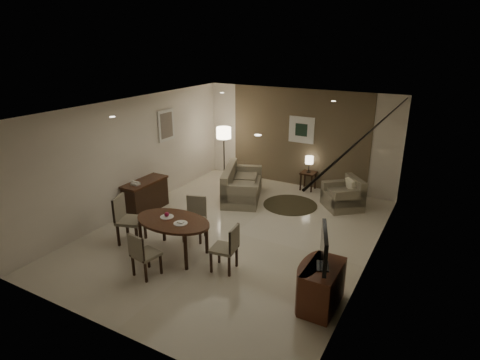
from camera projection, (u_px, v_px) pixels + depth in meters
The scene contains 31 objects.
room_shell at pixel (245, 168), 8.50m from camera, with size 5.50×7.00×2.70m.
taupe_accent at pixel (298, 138), 11.04m from camera, with size 3.96×0.03×2.70m, color brown.
curtain_wall at pixel (369, 199), 6.95m from camera, with size 0.08×6.70×2.58m, color beige, non-canonical shape.
curtain_rod at pixel (378, 124), 6.51m from camera, with size 0.03×0.03×6.80m, color black.
art_back_frame at pixel (301, 130), 10.89m from camera, with size 0.72×0.03×0.72m, color silver.
art_back_canvas at pixel (301, 130), 10.88m from camera, with size 0.34×0.01×0.34m, color black.
art_left_frame at pixel (166, 125), 10.24m from camera, with size 0.03×0.60×0.80m, color silver.
art_left_canvas at pixel (167, 125), 10.23m from camera, with size 0.01×0.46×0.64m, color gray.
downlight_nl at pixel (112, 117), 6.88m from camera, with size 0.10×0.10×0.01m, color white.
downlight_nr at pixel (258, 135), 5.60m from camera, with size 0.10×0.10×0.01m, color white.
downlight_fl at pixel (222, 93), 9.84m from camera, with size 0.10×0.10×0.01m, color white.
downlight_fr at pixel (334, 101), 8.56m from camera, with size 0.10×0.10×0.01m, color white.
console_desk at pixel (146, 196), 9.64m from camera, with size 0.48×1.20×0.75m, color #442816, non-canonical shape.
telephone at pixel (135, 183), 9.25m from camera, with size 0.20×0.14×0.09m, color white, non-canonical shape.
tv_cabinet at pixel (322, 287), 6.17m from camera, with size 0.48×0.90×0.70m, color #5A2B1B, non-canonical shape.
flat_tv at pixel (324, 248), 5.96m from camera, with size 0.06×0.88×0.60m, color black, non-canonical shape.
dining_table at pixel (174, 237), 7.68m from camera, with size 1.54×0.96×0.72m, color #442816, non-canonical shape.
chair_near at pixel (146, 254), 6.98m from camera, with size 0.41×0.41×0.84m, color gray, non-canonical shape.
chair_far at pixel (194, 220), 8.22m from camera, with size 0.43×0.43×0.89m, color gray, non-canonical shape.
chair_left at pixel (131, 220), 8.08m from camera, with size 0.48×0.48×0.99m, color gray, non-canonical shape.
chair_right at pixel (224, 248), 7.13m from camera, with size 0.42×0.42×0.87m, color gray, non-canonical shape.
plate_a at pixel (167, 217), 7.68m from camera, with size 0.26×0.26×0.02m, color white.
plate_b at pixel (181, 223), 7.41m from camera, with size 0.26×0.26×0.02m, color white.
fruit_apple at pixel (167, 214), 7.66m from camera, with size 0.09×0.09×0.09m, color #A1123B.
napkin at pixel (180, 222), 7.40m from camera, with size 0.12×0.08×0.03m, color white.
round_rug at pixel (290, 205), 10.06m from camera, with size 1.35×1.35×0.01m, color #38331F.
sofa at pixel (242, 183), 10.37m from camera, with size 0.88×1.75×0.83m, color gray, non-canonical shape.
armchair at pixel (343, 193), 9.78m from camera, with size 0.85×0.80×0.75m, color gray, non-canonical shape.
side_table at pixel (308, 181), 11.01m from camera, with size 0.39×0.39×0.50m, color black, non-canonical shape.
table_lamp at pixel (309, 163), 10.84m from camera, with size 0.22×0.22×0.50m, color #FFEAC1, non-canonical shape.
floor_lamp at pixel (224, 155), 11.43m from camera, with size 0.41×0.41×1.61m, color #FFE5B7, non-canonical shape.
Camera 1 is at (3.85, -6.71, 3.98)m, focal length 30.00 mm.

